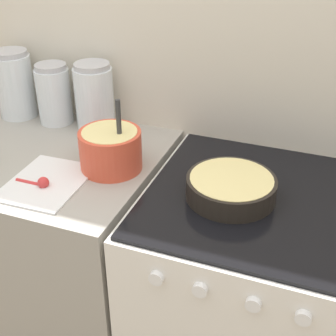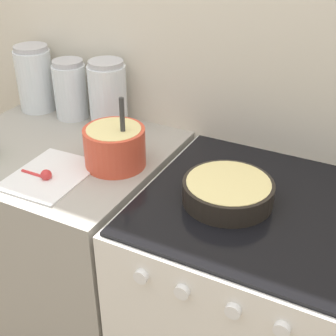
{
  "view_description": "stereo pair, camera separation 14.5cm",
  "coord_description": "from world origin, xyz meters",
  "px_view_note": "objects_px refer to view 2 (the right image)",
  "views": [
    {
      "loc": [
        0.52,
        -0.85,
        1.69
      ],
      "look_at": [
        0.07,
        0.33,
        0.95
      ],
      "focal_mm": 50.0,
      "sensor_mm": 36.0,
      "label": 1
    },
    {
      "loc": [
        0.65,
        -0.79,
        1.69
      ],
      "look_at": [
        0.07,
        0.33,
        0.95
      ],
      "focal_mm": 50.0,
      "sensor_mm": 36.0,
      "label": 2
    }
  ],
  "objects_px": {
    "baking_pan": "(228,191)",
    "storage_jar_left": "(36,83)",
    "storage_jar_middle": "(71,93)",
    "storage_jar_right": "(108,99)",
    "mixing_bowl": "(115,145)",
    "stove": "(243,310)"
  },
  "relations": [
    {
      "from": "baking_pan",
      "to": "storage_jar_left",
      "type": "distance_m",
      "value": 1.0
    },
    {
      "from": "storage_jar_middle",
      "to": "storage_jar_right",
      "type": "bearing_deg",
      "value": 0.0
    },
    {
      "from": "mixing_bowl",
      "to": "storage_jar_right",
      "type": "bearing_deg",
      "value": 127.14
    },
    {
      "from": "storage_jar_right",
      "to": "mixing_bowl",
      "type": "bearing_deg",
      "value": -52.86
    },
    {
      "from": "baking_pan",
      "to": "storage_jar_middle",
      "type": "height_order",
      "value": "storage_jar_middle"
    },
    {
      "from": "storage_jar_right",
      "to": "baking_pan",
      "type": "bearing_deg",
      "value": -25.25
    },
    {
      "from": "baking_pan",
      "to": "storage_jar_right",
      "type": "bearing_deg",
      "value": 154.75
    },
    {
      "from": "mixing_bowl",
      "to": "baking_pan",
      "type": "bearing_deg",
      "value": -4.4
    },
    {
      "from": "mixing_bowl",
      "to": "storage_jar_middle",
      "type": "bearing_deg",
      "value": 145.64
    },
    {
      "from": "storage_jar_left",
      "to": "storage_jar_right",
      "type": "bearing_deg",
      "value": 0.0
    },
    {
      "from": "mixing_bowl",
      "to": "baking_pan",
      "type": "relative_size",
      "value": 0.92
    },
    {
      "from": "baking_pan",
      "to": "storage_jar_middle",
      "type": "xyz_separation_m",
      "value": [
        -0.78,
        0.28,
        0.06
      ]
    },
    {
      "from": "mixing_bowl",
      "to": "storage_jar_left",
      "type": "bearing_deg",
      "value": 155.24
    },
    {
      "from": "stove",
      "to": "storage_jar_right",
      "type": "distance_m",
      "value": 0.92
    },
    {
      "from": "stove",
      "to": "storage_jar_right",
      "type": "xyz_separation_m",
      "value": [
        -0.68,
        0.25,
        0.56
      ]
    },
    {
      "from": "baking_pan",
      "to": "storage_jar_left",
      "type": "xyz_separation_m",
      "value": [
        -0.96,
        0.28,
        0.08
      ]
    },
    {
      "from": "storage_jar_left",
      "to": "baking_pan",
      "type": "bearing_deg",
      "value": -16.51
    },
    {
      "from": "storage_jar_left",
      "to": "storage_jar_right",
      "type": "height_order",
      "value": "storage_jar_left"
    },
    {
      "from": "stove",
      "to": "storage_jar_left",
      "type": "xyz_separation_m",
      "value": [
        -1.04,
        0.25,
        0.57
      ]
    },
    {
      "from": "storage_jar_right",
      "to": "stove",
      "type": "bearing_deg",
      "value": -20.29
    },
    {
      "from": "storage_jar_middle",
      "to": "baking_pan",
      "type": "bearing_deg",
      "value": -20.0
    },
    {
      "from": "storage_jar_left",
      "to": "storage_jar_right",
      "type": "xyz_separation_m",
      "value": [
        0.36,
        0.0,
        -0.0
      ]
    }
  ]
}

